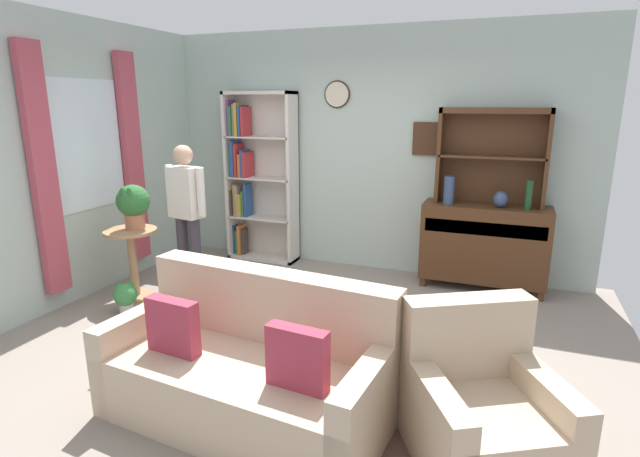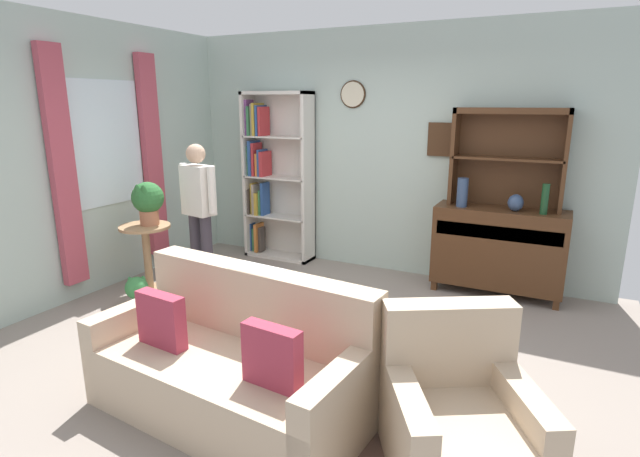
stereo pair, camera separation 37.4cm
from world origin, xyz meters
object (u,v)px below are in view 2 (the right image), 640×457
(sideboard_hutch, at_px, (509,144))
(person_reading, at_px, (199,206))
(vase_tall, at_px, (462,192))
(couch_floral, at_px, (234,367))
(bottle_wine, at_px, (545,199))
(sideboard, at_px, (498,247))
(coffee_table, at_px, (317,308))
(bookshelf, at_px, (272,175))
(vase_round, at_px, (516,203))
(armchair_floral, at_px, (458,423))
(potted_plant_large, at_px, (148,200))
(book_stack, at_px, (306,290))
(potted_plant_small, at_px, (137,289))
(plant_stand, at_px, (147,251))

(sideboard_hutch, relative_size, person_reading, 0.71)
(vase_tall, xyz_separation_m, couch_floral, (-0.85, -2.83, -0.76))
(sideboard_hutch, distance_m, bottle_wine, 0.66)
(sideboard, height_order, coffee_table, sideboard)
(bookshelf, xyz_separation_m, couch_floral, (1.55, -2.99, -0.77))
(bookshelf, distance_m, vase_round, 2.93)
(bookshelf, height_order, vase_round, bookshelf)
(vase_round, distance_m, armchair_floral, 2.84)
(vase_round, height_order, coffee_table, vase_round)
(bookshelf, height_order, person_reading, bookshelf)
(sideboard, distance_m, sideboard_hutch, 1.06)
(potted_plant_large, relative_size, book_stack, 2.13)
(sideboard_hutch, xyz_separation_m, potted_plant_small, (-3.12, -2.06, -1.38))
(potted_plant_small, bearing_deg, person_reading, 70.92)
(potted_plant_small, distance_m, book_stack, 1.88)
(couch_floral, relative_size, potted_plant_large, 4.15)
(sideboard_hutch, bearing_deg, couch_floral, -112.40)
(vase_round, height_order, potted_plant_small, vase_round)
(coffee_table, bearing_deg, plant_stand, 171.34)
(plant_stand, bearing_deg, potted_plant_large, 56.63)
(sideboard_hutch, bearing_deg, bookshelf, -179.49)
(couch_floral, height_order, coffee_table, couch_floral)
(bottle_wine, relative_size, coffee_table, 0.37)
(couch_floral, relative_size, coffee_table, 2.34)
(potted_plant_large, height_order, potted_plant_small, potted_plant_large)
(sideboard_hutch, distance_m, person_reading, 3.25)
(bottle_wine, distance_m, couch_floral, 3.35)
(sideboard_hutch, xyz_separation_m, potted_plant_large, (-3.30, -1.65, -0.57))
(sideboard_hutch, bearing_deg, vase_round, -53.52)
(armchair_floral, bearing_deg, potted_plant_small, 165.32)
(armchair_floral, distance_m, potted_plant_large, 3.76)
(potted_plant_small, bearing_deg, plant_stand, 119.35)
(vase_tall, height_order, potted_plant_small, vase_tall)
(vase_round, distance_m, bottle_wine, 0.27)
(plant_stand, height_order, potted_plant_large, potted_plant_large)
(couch_floral, xyz_separation_m, book_stack, (-0.02, 1.04, 0.16))
(bookshelf, height_order, sideboard, bookshelf)
(vase_tall, relative_size, armchair_floral, 0.28)
(sideboard, relative_size, bottle_wine, 4.35)
(vase_tall, distance_m, bottle_wine, 0.78)
(sideboard_hutch, xyz_separation_m, plant_stand, (-3.33, -1.69, -1.11))
(plant_stand, height_order, potted_plant_small, plant_stand)
(armchair_floral, relative_size, book_stack, 4.97)
(vase_tall, distance_m, potted_plant_small, 3.43)
(bottle_wine, relative_size, book_stack, 1.42)
(couch_floral, xyz_separation_m, armchair_floral, (1.41, 0.10, -0.02))
(sideboard, bearing_deg, coffee_table, -120.71)
(armchair_floral, bearing_deg, vase_tall, 101.56)
(bookshelf, bearing_deg, sideboard, -1.72)
(bookshelf, relative_size, couch_floral, 1.12)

